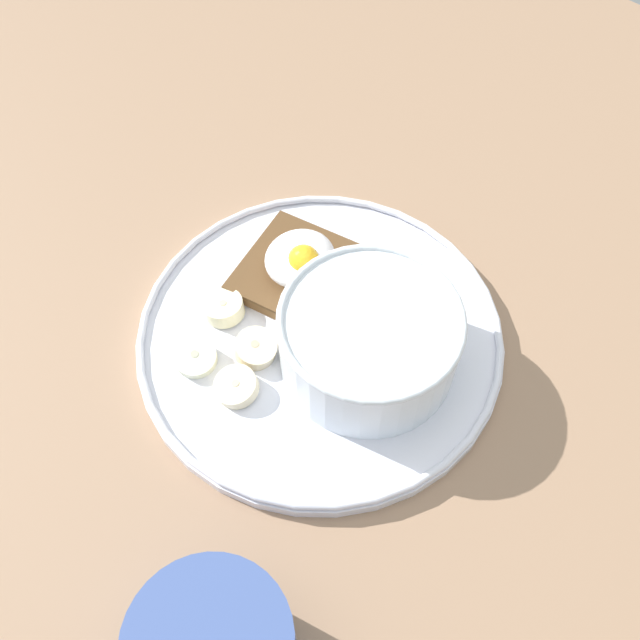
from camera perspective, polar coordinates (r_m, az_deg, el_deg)
The scene contains 9 objects.
ground_plane at distance 59.50cm, azimuth 0.00°, elevation -2.11°, with size 120.00×120.00×2.00cm, color #977458.
plate at distance 57.97cm, azimuth 0.00°, elevation -1.19°, with size 29.74×29.74×1.60cm.
oatmeal_bowl at distance 53.96cm, azimuth 3.95°, elevation -1.52°, with size 13.92×13.92×6.15cm.
toast_slice at distance 60.31cm, azimuth -1.57°, elevation 3.78°, with size 11.31×11.31×1.43cm.
poached_egg at distance 58.54cm, azimuth -1.55°, elevation 4.89°, with size 6.39×8.11×3.52cm.
banana_slice_front at distance 56.70cm, azimuth -9.93°, elevation -2.96°, with size 4.84×4.85×1.65cm.
banana_slice_left at distance 56.27cm, azimuth -5.18°, elevation -2.29°, with size 3.47×3.67×2.03cm.
banana_slice_back at distance 54.96cm, azimuth -6.72°, elevation -5.31°, with size 4.70×4.64×1.71cm.
banana_slice_right at distance 58.76cm, azimuth -7.70°, elevation 0.96°, with size 3.45×3.58×1.74cm.
Camera 1 is at (-23.39, -19.98, 51.93)cm, focal length 40.00 mm.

